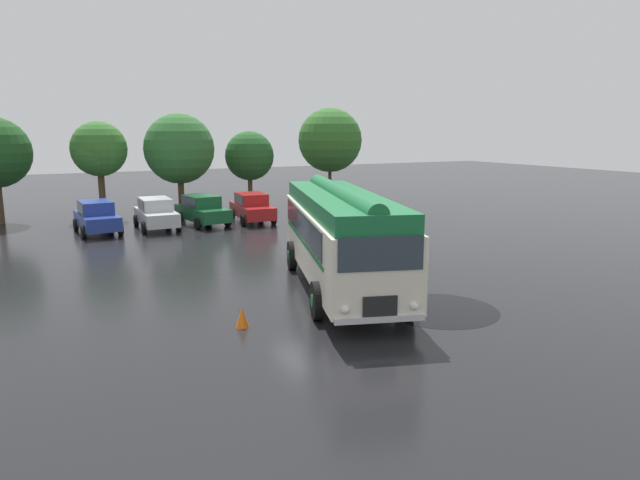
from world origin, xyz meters
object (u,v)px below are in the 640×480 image
object	(u,v)px
vintage_bus	(340,233)
car_far_right	(252,207)
car_mid_right	(202,210)
car_near_left	(97,217)
car_mid_left	(156,213)
traffic_cone	(242,317)

from	to	relation	value
vintage_bus	car_far_right	size ratio (longest dim) A/B	2.39
car_mid_right	car_far_right	bearing A→B (deg)	-5.73
car_near_left	car_far_right	xyz separation A→B (m)	(8.46, -0.23, 0.00)
car_mid_left	traffic_cone	size ratio (longest dim) A/B	7.67
car_mid_left	car_far_right	bearing A→B (deg)	-1.32
vintage_bus	car_far_right	world-z (taller)	vintage_bus
car_near_left	car_mid_right	distance (m)	5.60
car_far_right	traffic_cone	distance (m)	18.19
traffic_cone	car_mid_left	bearing A→B (deg)	86.22
car_far_right	traffic_cone	bearing A→B (deg)	-111.23
vintage_bus	car_near_left	bearing A→B (deg)	112.39
car_mid_left	car_mid_right	bearing A→B (deg)	3.54
car_near_left	traffic_cone	distance (m)	17.29
car_far_right	vintage_bus	bearing A→B (deg)	-98.88
car_near_left	car_mid_right	world-z (taller)	same
vintage_bus	car_far_right	bearing A→B (deg)	81.12
traffic_cone	car_near_left	bearing A→B (deg)	96.23
car_mid_left	car_mid_right	distance (m)	2.60
vintage_bus	traffic_cone	xyz separation A→B (m)	(-4.28, -2.22, -1.62)
car_far_right	car_mid_left	bearing A→B (deg)	178.68
car_mid_left	car_mid_right	xyz separation A→B (m)	(2.60, 0.16, 0.00)
car_far_right	car_mid_right	bearing A→B (deg)	174.27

